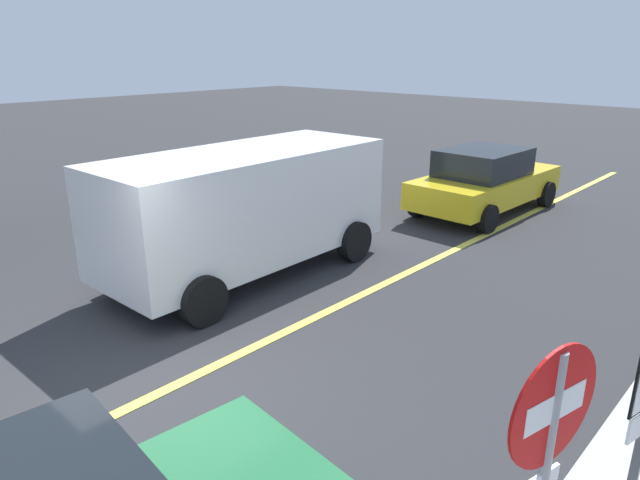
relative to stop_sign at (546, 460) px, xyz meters
The scene contains 5 objects.
ground_plane 4.68m from the stop_sign, 91.07° to the left, with size 80.00×80.00×0.00m, color #2D2D30.
lane_marking_centre 5.51m from the stop_sign, 56.43° to the left, with size 28.00×0.16×0.01m, color #E0D14C.
stop_sign is the anchor object (origin of this frame).
white_van 7.26m from the stop_sign, 63.60° to the left, with size 5.24×2.35×2.20m.
car_yellow_far_lane 11.16m from the stop_sign, 28.65° to the left, with size 4.48×2.12×1.57m.
Camera 1 is at (-2.76, -5.26, 3.84)m, focal length 31.89 mm.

